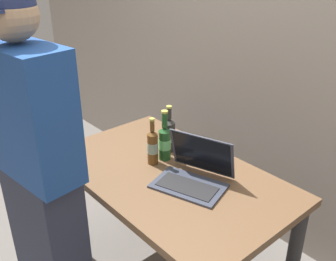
% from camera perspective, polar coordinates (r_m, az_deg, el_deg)
% --- Properties ---
extents(desk, '(1.34, 0.81, 0.75)m').
position_cam_1_polar(desk, '(2.14, 0.10, -8.89)').
color(desk, brown).
rests_on(desk, ground).
extents(laptop, '(0.43, 0.39, 0.24)m').
position_cam_1_polar(laptop, '(1.98, 3.91, -6.25)').
color(laptop, '#383D4C').
rests_on(laptop, desk).
extents(beer_bottle_brown, '(0.06, 0.06, 0.27)m').
position_cam_1_polar(beer_bottle_brown, '(2.12, -2.29, -2.34)').
color(beer_bottle_brown, brown).
rests_on(beer_bottle_brown, desk).
extents(beer_bottle_green, '(0.07, 0.07, 0.30)m').
position_cam_1_polar(beer_bottle_green, '(2.16, -0.50, -1.64)').
color(beer_bottle_green, '#1E5123').
rests_on(beer_bottle_green, desk).
extents(beer_bottle_amber, '(0.08, 0.08, 0.28)m').
position_cam_1_polar(beer_bottle_amber, '(2.25, 0.15, -0.50)').
color(beer_bottle_amber, '#333333').
rests_on(beer_bottle_amber, desk).
extents(person_figure, '(0.48, 0.31, 1.76)m').
position_cam_1_polar(person_figure, '(1.82, -18.50, -7.60)').
color(person_figure, '#2D3347').
rests_on(person_figure, ground).
extents(back_wall, '(6.00, 0.10, 2.60)m').
position_cam_1_polar(back_wall, '(2.48, 15.54, 11.90)').
color(back_wall, gray).
rests_on(back_wall, ground).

